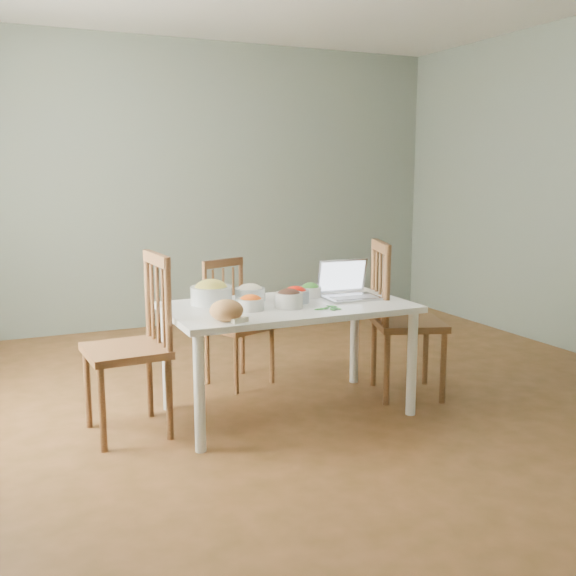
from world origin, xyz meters
name	(u,v)px	position (x,y,z in m)	size (l,w,h in m)	color
floor	(311,399)	(0.00, 0.00, 0.00)	(5.00, 5.00, 0.00)	#432D11
wall_back	(198,185)	(0.00, 2.50, 1.35)	(5.00, 0.00, 2.70)	#5E6958
dining_table	(288,359)	(-0.24, -0.16, 0.34)	(1.46, 0.82, 0.69)	white
chair_far	(239,323)	(-0.32, 0.50, 0.44)	(0.39, 0.37, 0.87)	#422813
chair_left	(125,346)	(-1.21, -0.09, 0.51)	(0.46, 0.43, 1.03)	#422813
chair_right	(408,319)	(0.63, -0.17, 0.52)	(0.46, 0.44, 1.03)	#422813
bread_boule	(226,310)	(-0.73, -0.44, 0.75)	(0.18, 0.18, 0.12)	#AC703D
butter_stick	(240,320)	(-0.68, -0.51, 0.70)	(0.10, 0.03, 0.03)	beige
bowl_squash	(211,292)	(-0.66, 0.04, 0.76)	(0.25, 0.25, 0.14)	yellow
bowl_carrot	(251,303)	(-0.50, -0.22, 0.73)	(0.16, 0.16, 0.09)	orange
bowl_onion	(250,293)	(-0.41, 0.04, 0.74)	(0.19, 0.19, 0.10)	#F7EEC1
bowl_mushroom	(289,298)	(-0.27, -0.25, 0.74)	(0.17, 0.17, 0.11)	#331B14
bowl_redpep	(296,295)	(-0.17, -0.13, 0.74)	(0.17, 0.17, 0.10)	red
bowl_broccoli	(310,290)	(-0.01, 0.00, 0.73)	(0.14, 0.14, 0.09)	#1E510F
flatbread	(304,292)	(0.01, 0.14, 0.70)	(0.22, 0.22, 0.02)	tan
basil_bunch	(327,307)	(-0.09, -0.38, 0.70)	(0.19, 0.19, 0.02)	#0F7417
laptop	(352,280)	(0.20, -0.16, 0.80)	(0.34, 0.29, 0.24)	silver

